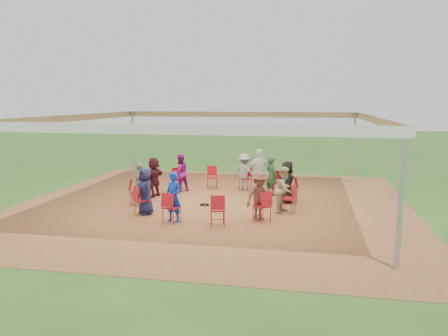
% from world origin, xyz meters
% --- Properties ---
extents(ground, '(80.00, 80.00, 0.00)m').
position_xyz_m(ground, '(0.00, 0.00, 0.00)').
color(ground, '#2D581B').
rests_on(ground, ground).
extents(dirt_patch, '(13.00, 13.00, 0.00)m').
position_xyz_m(dirt_patch, '(0.00, 0.00, 0.01)').
color(dirt_patch, brown).
rests_on(dirt_patch, ground).
extents(tent, '(10.33, 10.33, 3.00)m').
position_xyz_m(tent, '(0.00, 0.00, 2.37)').
color(tent, '#B2B2B7').
rests_on(tent, ground).
extents(chair_0, '(0.53, 0.52, 0.90)m').
position_xyz_m(chair_0, '(2.54, 0.65, 0.45)').
color(chair_0, '#A8111B').
rests_on(chair_0, ground).
extents(chair_1, '(0.61, 0.61, 0.90)m').
position_xyz_m(chair_1, '(1.88, 1.83, 0.45)').
color(chair_1, '#A8111B').
rests_on(chair_1, ground).
extents(chair_2, '(0.52, 0.54, 0.90)m').
position_xyz_m(chair_2, '(0.71, 2.52, 0.45)').
color(chair_2, '#A8111B').
rests_on(chair_2, ground).
extents(chair_3, '(0.52, 0.53, 0.90)m').
position_xyz_m(chair_3, '(-0.65, 2.54, 0.45)').
color(chair_3, '#A8111B').
rests_on(chair_3, ground).
extents(chair_4, '(0.61, 0.61, 0.90)m').
position_xyz_m(chair_4, '(-1.83, 1.88, 0.45)').
color(chair_4, '#A8111B').
rests_on(chair_4, ground).
extents(chair_5, '(0.54, 0.52, 0.90)m').
position_xyz_m(chair_5, '(-2.52, 0.71, 0.45)').
color(chair_5, '#A8111B').
rests_on(chair_5, ground).
extents(chair_6, '(0.53, 0.52, 0.90)m').
position_xyz_m(chair_6, '(-2.54, -0.65, 0.45)').
color(chair_6, '#A8111B').
rests_on(chair_6, ground).
extents(chair_7, '(0.61, 0.61, 0.90)m').
position_xyz_m(chair_7, '(-1.88, -1.83, 0.45)').
color(chair_7, '#A8111B').
rests_on(chair_7, ground).
extents(chair_8, '(0.52, 0.54, 0.90)m').
position_xyz_m(chair_8, '(-0.71, -2.52, 0.45)').
color(chair_8, '#A8111B').
rests_on(chair_8, ground).
extents(chair_9, '(0.52, 0.53, 0.90)m').
position_xyz_m(chair_9, '(0.65, -2.54, 0.45)').
color(chair_9, '#A8111B').
rests_on(chair_9, ground).
extents(chair_10, '(0.61, 0.61, 0.90)m').
position_xyz_m(chair_10, '(1.83, -1.88, 0.45)').
color(chair_10, '#A8111B').
rests_on(chair_10, ground).
extents(chair_11, '(0.54, 0.52, 0.90)m').
position_xyz_m(chair_11, '(2.52, -0.71, 0.45)').
color(chair_11, '#A8111B').
rests_on(chair_11, ground).
extents(person_seated_0, '(0.56, 0.78, 1.45)m').
position_xyz_m(person_seated_0, '(2.42, 0.62, 0.73)').
color(person_seated_0, black).
rests_on(person_seated_0, ground).
extents(person_seated_1, '(0.62, 0.62, 1.45)m').
position_xyz_m(person_seated_1, '(1.79, 1.75, 0.73)').
color(person_seated_1, '#23472A').
rests_on(person_seated_1, ground).
extents(person_seated_2, '(1.03, 0.70, 1.45)m').
position_xyz_m(person_seated_2, '(0.68, 2.41, 0.73)').
color(person_seated_2, gray).
rests_on(person_seated_2, ground).
extents(person_seated_3, '(0.79, 0.78, 1.45)m').
position_xyz_m(person_seated_3, '(-1.75, 1.79, 0.73)').
color(person_seated_3, '#7F106D').
rests_on(person_seated_3, ground).
extents(person_seated_4, '(0.85, 1.43, 1.45)m').
position_xyz_m(person_seated_4, '(-2.41, 0.68, 0.73)').
color(person_seated_4, '#41111E').
rests_on(person_seated_4, ground).
extents(person_seated_5, '(0.63, 0.93, 1.45)m').
position_xyz_m(person_seated_5, '(-2.42, -0.62, 0.73)').
color(person_seated_5, '#9D998B').
rests_on(person_seated_5, ground).
extents(person_seated_6, '(0.78, 0.78, 1.45)m').
position_xyz_m(person_seated_6, '(-1.79, -1.75, 0.73)').
color(person_seated_6, '#1A1B42').
rests_on(person_seated_6, ground).
extents(person_seated_7, '(0.60, 0.48, 1.45)m').
position_xyz_m(person_seated_7, '(-0.68, -2.41, 0.73)').
color(person_seated_7, '#0D2EAF').
rests_on(person_seated_7, ground).
extents(person_seated_8, '(0.99, 0.99, 1.45)m').
position_xyz_m(person_seated_8, '(1.75, -1.79, 0.73)').
color(person_seated_8, brown).
rests_on(person_seated_8, ground).
extents(person_seated_9, '(0.58, 0.79, 1.45)m').
position_xyz_m(person_seated_9, '(2.41, -0.68, 0.73)').
color(person_seated_9, tan).
rests_on(person_seated_9, ground).
extents(standing_person, '(1.14, 0.87, 1.74)m').
position_xyz_m(standing_person, '(1.37, 1.62, 0.88)').
color(standing_person, silver).
rests_on(standing_person, ground).
extents(cable_coil, '(0.43, 0.43, 0.03)m').
position_xyz_m(cable_coil, '(-0.27, -0.31, 0.02)').
color(cable_coil, black).
rests_on(cable_coil, ground).
extents(laptop, '(0.33, 0.38, 0.23)m').
position_xyz_m(laptop, '(2.27, 0.58, 0.68)').
color(laptop, '#B7B7BC').
rests_on(laptop, ground).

